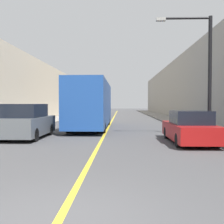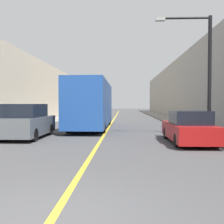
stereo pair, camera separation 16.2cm
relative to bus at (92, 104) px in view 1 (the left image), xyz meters
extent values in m
plane|color=#474749|center=(1.26, -16.09, -1.88)|extent=(200.00, 200.00, 0.00)
cube|color=gray|center=(-5.56, 13.91, -1.82)|extent=(2.69, 72.00, 0.11)
cube|color=gray|center=(8.09, 13.91, -1.82)|extent=(2.69, 72.00, 0.11)
cube|color=beige|center=(-8.91, 13.91, 1.55)|extent=(4.00, 72.00, 6.85)
cube|color=gray|center=(11.43, 13.91, 2.03)|extent=(4.00, 72.00, 7.83)
cube|color=gold|center=(1.26, 13.91, -1.87)|extent=(0.16, 72.00, 0.01)
cube|color=#1E4793|center=(0.00, 0.01, 0.04)|extent=(2.54, 10.72, 3.22)
cube|color=black|center=(0.00, -5.32, 0.60)|extent=(2.16, 0.04, 1.45)
cylinder|color=black|center=(-0.99, -3.32, -1.37)|extent=(0.56, 1.02, 1.02)
cylinder|color=black|center=(0.99, -3.32, -1.37)|extent=(0.56, 1.02, 1.02)
cylinder|color=black|center=(-0.99, 3.33, -1.37)|extent=(0.56, 1.02, 1.02)
cylinder|color=black|center=(0.99, 3.33, -1.37)|extent=(0.56, 1.02, 1.02)
cube|color=#51565B|center=(-2.89, -5.95, -1.20)|extent=(1.97, 4.47, 0.96)
cube|color=black|center=(-2.89, -6.17, -0.36)|extent=(1.73, 2.46, 0.72)
cube|color=black|center=(-2.89, -8.15, -1.03)|extent=(1.67, 0.04, 0.43)
cylinder|color=black|center=(-3.65, -7.33, -1.54)|extent=(0.43, 0.68, 0.68)
cylinder|color=black|center=(-2.12, -7.33, -1.54)|extent=(0.43, 0.68, 0.68)
cylinder|color=black|center=(-3.65, -4.56, -1.54)|extent=(0.43, 0.68, 0.68)
cylinder|color=black|center=(-2.12, -4.56, -1.54)|extent=(0.43, 0.68, 0.68)
cube|color=maroon|center=(5.58, -7.35, -1.32)|extent=(1.87, 4.67, 0.74)
cube|color=black|center=(5.58, -7.58, -0.63)|extent=(1.64, 2.10, 0.63)
cube|color=black|center=(5.58, -9.65, -1.19)|extent=(1.59, 0.04, 0.33)
cylinder|color=black|center=(4.85, -8.79, -1.57)|extent=(0.41, 0.62, 0.62)
cylinder|color=black|center=(6.31, -8.79, -1.57)|extent=(0.41, 0.62, 0.62)
cylinder|color=black|center=(4.85, -5.90, -1.57)|extent=(0.41, 0.62, 0.62)
cylinder|color=black|center=(6.31, -5.90, -1.57)|extent=(0.41, 0.62, 0.62)
cylinder|color=black|center=(7.04, -5.86, 1.46)|extent=(0.20, 0.20, 6.46)
cylinder|color=black|center=(5.72, -5.86, 4.59)|extent=(2.64, 0.12, 0.12)
cube|color=#999993|center=(4.40, -5.86, 4.54)|extent=(0.50, 0.24, 0.16)
camera|label=1|loc=(2.27, -20.14, 0.01)|focal=42.00mm
camera|label=2|loc=(2.43, -20.13, 0.01)|focal=42.00mm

